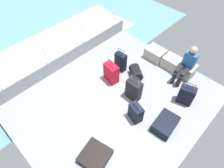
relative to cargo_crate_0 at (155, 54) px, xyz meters
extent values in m
cube|color=gray|center=(0.30, -2.17, -0.21)|extent=(4.40, 5.20, 0.06)
cube|color=gray|center=(-1.87, -2.17, 0.04)|extent=(0.06, 5.20, 0.45)
cylinder|color=silver|center=(-1.87, -4.25, 0.32)|extent=(0.04, 0.04, 1.00)
cylinder|color=silver|center=(-1.87, -2.87, 0.32)|extent=(0.04, 0.04, 1.00)
cylinder|color=silver|center=(-1.87, -1.48, 0.32)|extent=(0.04, 0.04, 1.00)
cylinder|color=silver|center=(-1.87, -0.09, 0.32)|extent=(0.04, 0.04, 1.00)
cylinder|color=silver|center=(-1.87, -2.17, 0.82)|extent=(0.04, 4.16, 0.04)
plane|color=#598C9E|center=(-6.90, -2.17, -0.53)|extent=(12.00, 12.00, 0.00)
cube|color=white|center=(-3.30, -2.17, -0.52)|extent=(2.40, 7.28, 0.01)
cube|color=#9E9989|center=(0.00, 0.00, 0.00)|extent=(0.61, 0.47, 0.37)
torus|color=tan|center=(-0.32, 0.00, 0.07)|extent=(0.02, 0.12, 0.12)
torus|color=tan|center=(0.32, 0.00, 0.07)|extent=(0.02, 0.12, 0.12)
cube|color=#9E9989|center=(0.62, 0.02, 0.00)|extent=(0.54, 0.44, 0.37)
torus|color=tan|center=(0.34, 0.02, 0.07)|extent=(0.02, 0.12, 0.12)
torus|color=tan|center=(0.90, 0.02, 0.07)|extent=(0.02, 0.12, 0.12)
cube|color=gray|center=(1.13, 0.02, 0.03)|extent=(0.48, 0.44, 0.42)
torus|color=tan|center=(0.88, 0.02, 0.11)|extent=(0.02, 0.12, 0.12)
torus|color=tan|center=(1.38, 0.02, 0.11)|extent=(0.02, 0.12, 0.12)
cube|color=#26598C|center=(1.13, -0.03, 0.48)|extent=(0.34, 0.20, 0.48)
sphere|color=tan|center=(1.13, -0.03, 0.84)|extent=(0.20, 0.20, 0.20)
cylinder|color=black|center=(1.22, -0.33, 0.28)|extent=(0.12, 0.40, 0.12)
cylinder|color=black|center=(1.22, -0.53, 0.03)|extent=(0.11, 0.11, 0.42)
cylinder|color=black|center=(1.04, -0.33, 0.28)|extent=(0.12, 0.40, 0.12)
cylinder|color=black|center=(1.04, -0.53, 0.03)|extent=(0.11, 0.11, 0.42)
cube|color=black|center=(1.05, -3.65, -0.08)|extent=(0.72, 0.73, 0.20)
cube|color=white|center=(0.98, -3.35, -0.04)|extent=(0.05, 0.02, 0.08)
cube|color=black|center=(1.02, -2.24, 0.07)|extent=(0.41, 0.31, 0.51)
cylinder|color=#A5A8AD|center=(0.92, -2.21, 0.38)|extent=(0.02, 0.02, 0.12)
cylinder|color=#A5A8AD|center=(1.13, -2.27, 0.38)|extent=(0.02, 0.02, 0.12)
cylinder|color=#2D2D2D|center=(1.02, -2.24, 0.44)|extent=(0.24, 0.08, 0.02)
cube|color=green|center=(1.05, -2.12, 0.20)|extent=(0.05, 0.02, 0.08)
cube|color=black|center=(1.64, -0.89, 0.10)|extent=(0.45, 0.34, 0.57)
cylinder|color=#A5A8AD|center=(1.53, -0.93, 0.47)|extent=(0.02, 0.02, 0.17)
cylinder|color=#A5A8AD|center=(1.76, -0.86, 0.47)|extent=(0.02, 0.02, 0.17)
cylinder|color=#2D2D2D|center=(1.64, -0.89, 0.56)|extent=(0.25, 0.10, 0.02)
cube|color=silver|center=(1.61, -0.78, 0.17)|extent=(0.05, 0.02, 0.08)
cube|color=black|center=(0.55, -1.76, 0.14)|extent=(0.42, 0.25, 0.65)
cylinder|color=#A5A8AD|center=(0.42, -1.77, 0.56)|extent=(0.02, 0.02, 0.19)
cylinder|color=#A5A8AD|center=(0.67, -1.76, 0.56)|extent=(0.02, 0.02, 0.19)
cylinder|color=#2D2D2D|center=(0.55, -1.76, 0.65)|extent=(0.27, 0.03, 0.02)
cube|color=silver|center=(0.54, -1.64, 0.36)|extent=(0.05, 0.01, 0.08)
cube|color=#B70C1E|center=(-0.35, -1.72, 0.12)|extent=(0.47, 0.31, 0.60)
cylinder|color=#A5A8AD|center=(-0.48, -1.70, 0.49)|extent=(0.02, 0.02, 0.15)
cylinder|color=#A5A8AD|center=(-0.22, -1.74, 0.49)|extent=(0.02, 0.02, 0.15)
cylinder|color=#2D2D2D|center=(-0.35, -1.72, 0.56)|extent=(0.29, 0.06, 0.02)
cube|color=green|center=(-0.33, -1.59, 0.16)|extent=(0.05, 0.01, 0.08)
cube|color=black|center=(-0.47, -1.19, 0.12)|extent=(0.36, 0.19, 0.61)
cylinder|color=#A5A8AD|center=(-0.58, -1.19, 0.51)|extent=(0.02, 0.02, 0.17)
cylinder|color=#A5A8AD|center=(-0.36, -1.19, 0.51)|extent=(0.02, 0.02, 0.17)
cylinder|color=#2D2D2D|center=(-0.47, -1.19, 0.60)|extent=(0.23, 0.02, 0.02)
cube|color=silver|center=(-0.47, -1.09, 0.31)|extent=(0.05, 0.01, 0.08)
cube|color=black|center=(1.71, -1.92, -0.05)|extent=(0.54, 0.70, 0.27)
cube|color=silver|center=(1.68, -1.58, 0.01)|extent=(0.05, 0.01, 0.08)
cylinder|color=black|center=(0.08, -1.10, -0.02)|extent=(0.58, 0.55, 0.33)
torus|color=black|center=(0.08, -1.10, 0.16)|extent=(0.24, 0.17, 0.28)
camera|label=1|loc=(2.39, -4.48, 4.22)|focal=30.87mm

